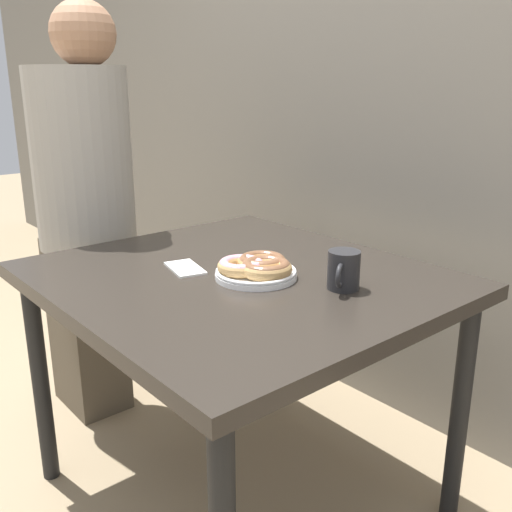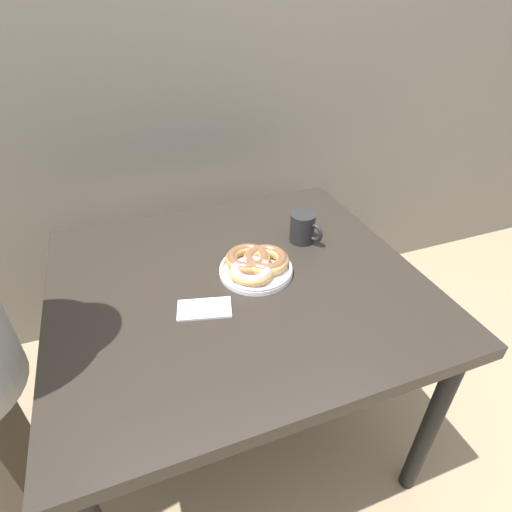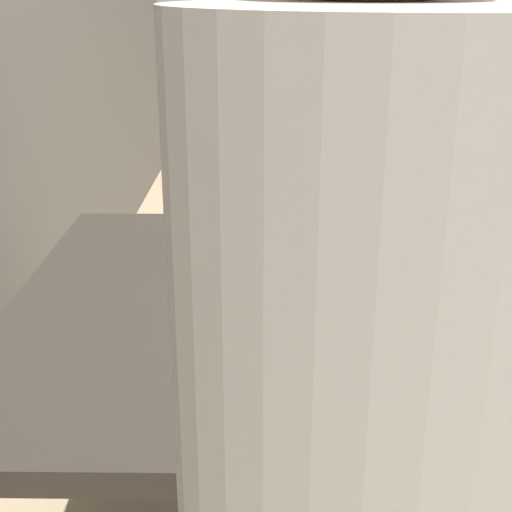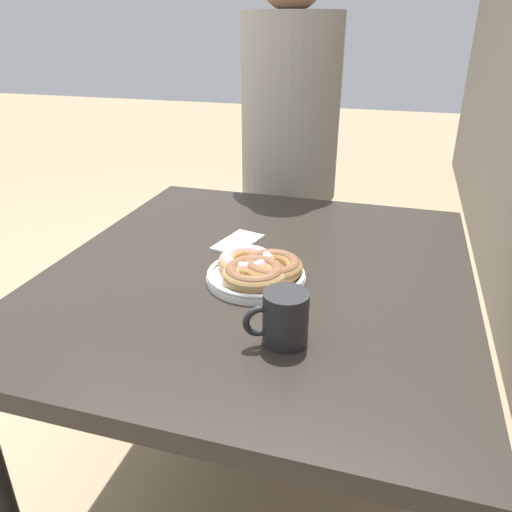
% 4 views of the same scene
% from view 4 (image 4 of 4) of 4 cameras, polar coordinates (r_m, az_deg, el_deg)
% --- Properties ---
extents(ground_plane, '(14.00, 14.00, 0.00)m').
position_cam_4_polar(ground_plane, '(1.69, -12.12, -21.83)').
color(ground_plane, '#937F60').
extents(dining_table, '(1.04, 0.93, 0.71)m').
position_cam_4_polar(dining_table, '(1.17, 0.41, -4.57)').
color(dining_table, '#28231E').
rests_on(dining_table, ground_plane).
extents(donut_plate, '(0.23, 0.24, 0.05)m').
position_cam_4_polar(donut_plate, '(1.07, 0.17, -1.54)').
color(donut_plate, white).
rests_on(donut_plate, dining_table).
extents(coffee_mug, '(0.08, 0.11, 0.10)m').
position_cam_4_polar(coffee_mug, '(0.87, 3.21, -7.02)').
color(coffee_mug, '#232326').
rests_on(coffee_mug, dining_table).
extents(person_figure, '(0.38, 0.33, 1.45)m').
position_cam_4_polar(person_figure, '(1.81, 3.84, 11.03)').
color(person_figure, brown).
rests_on(person_figure, ground_plane).
extents(napkin, '(0.15, 0.11, 0.01)m').
position_cam_4_polar(napkin, '(1.27, -2.08, 1.59)').
color(napkin, white).
rests_on(napkin, dining_table).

